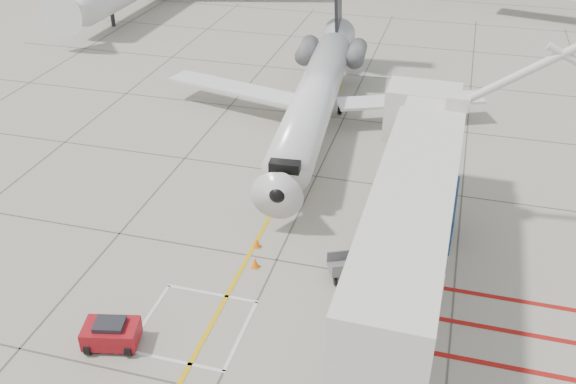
% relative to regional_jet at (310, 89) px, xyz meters
% --- Properties ---
extents(ground_plane, '(260.00, 260.00, 0.00)m').
position_rel_regional_jet_xyz_m(ground_plane, '(1.34, -15.86, -3.62)').
color(ground_plane, '#9B9785').
rests_on(ground_plane, ground).
extents(regional_jet, '(24.04, 29.27, 7.23)m').
position_rel_regional_jet_xyz_m(regional_jet, '(0.00, 0.00, 0.00)').
color(regional_jet, silver).
rests_on(regional_jet, ground_plane).
extents(jet_bridge, '(9.86, 20.26, 8.04)m').
position_rel_regional_jet_xyz_m(jet_bridge, '(7.22, -14.11, 0.40)').
color(jet_bridge, silver).
rests_on(jet_bridge, ground_plane).
extents(pushback_tug, '(2.32, 1.73, 1.21)m').
position_rel_regional_jet_xyz_m(pushback_tug, '(-3.28, -18.69, -3.01)').
color(pushback_tug, maroon).
rests_on(pushback_tug, ground_plane).
extents(baggage_cart, '(2.11, 1.78, 1.13)m').
position_rel_regional_jet_xyz_m(baggage_cart, '(4.77, -12.18, -3.05)').
color(baggage_cart, slate).
rests_on(baggage_cart, ground_plane).
extents(ground_power_unit, '(2.85, 2.34, 1.96)m').
position_rel_regional_jet_xyz_m(ground_power_unit, '(7.42, -13.05, -2.63)').
color(ground_power_unit, white).
rests_on(ground_power_unit, ground_plane).
extents(cone_nose, '(0.37, 0.37, 0.51)m').
position_rel_regional_jet_xyz_m(cone_nose, '(0.55, -12.61, -3.36)').
color(cone_nose, orange).
rests_on(cone_nose, ground_plane).
extents(cone_side, '(0.33, 0.33, 0.46)m').
position_rel_regional_jet_xyz_m(cone_side, '(0.17, -11.12, -3.39)').
color(cone_side, orange).
rests_on(cone_side, ground_plane).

